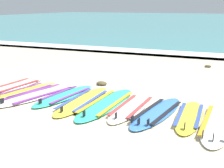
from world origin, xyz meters
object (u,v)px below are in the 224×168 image
surfboard_8 (189,116)px  surfboard_9 (218,123)px  surfboard_4 (83,101)px  surfboard_0 (13,87)px  surfboard_3 (64,96)px  surfboard_5 (106,104)px  surfboard_1 (25,91)px  surfboard_6 (131,107)px  surfboard_7 (157,112)px  surfboard_2 (38,95)px

surfboard_8 → surfboard_9: 0.55m
surfboard_8 → surfboard_4: bearing=178.2°
surfboard_0 → surfboard_4: bearing=-9.5°
surfboard_3 → surfboard_5: bearing=-8.3°
surfboard_1 → surfboard_5: same height
surfboard_3 → surfboard_0: bearing=173.5°
surfboard_4 → surfboard_6: bearing=-0.4°
surfboard_1 → surfboard_4: bearing=-4.5°
surfboard_4 → surfboard_1: bearing=175.5°
surfboard_0 → surfboard_1: size_ratio=1.06×
surfboard_5 → surfboard_7: 1.15m
surfboard_6 → surfboard_8: size_ratio=1.06×
surfboard_5 → surfboard_8: bearing=-3.1°
surfboard_7 → surfboard_4: bearing=176.5°
surfboard_0 → surfboard_7: 3.95m
surfboard_1 → surfboard_7: same height
surfboard_8 → surfboard_9: (0.54, -0.13, 0.00)m
surfboard_4 → surfboard_7: 1.70m
surfboard_3 → surfboard_5: 1.15m
surfboard_6 → surfboard_7: size_ratio=0.94×
surfboard_1 → surfboard_4: same height
surfboard_2 → surfboard_7: bearing=-2.3°
surfboard_1 → surfboard_3: size_ratio=0.95×
surfboard_0 → surfboard_1: 0.62m
surfboard_1 → surfboard_9: bearing=-4.2°
surfboard_2 → surfboard_0: bearing=160.9°
surfboard_0 → surfboard_8: (4.53, -0.45, 0.00)m
surfboard_3 → surfboard_6: 1.72m
surfboard_1 → surfboard_2: (0.47, -0.12, -0.00)m
surfboard_1 → surfboard_5: (2.20, -0.11, -0.00)m
surfboard_2 → surfboard_4: size_ratio=1.09×
surfboard_6 → surfboard_3: bearing=173.6°
surfboard_2 → surfboard_9: same height
surfboard_1 → surfboard_6: size_ratio=0.97×
surfboard_3 → surfboard_4: 0.61m
surfboard_1 → surfboard_2: bearing=-14.3°
surfboard_5 → surfboard_6: 0.58m
surfboard_6 → surfboard_0: bearing=173.6°
surfboard_8 → surfboard_2: bearing=178.6°
surfboard_7 → surfboard_0: bearing=173.1°
surfboard_5 → surfboard_0: bearing=172.8°
surfboard_2 → surfboard_6: same height
surfboard_2 → surfboard_6: bearing=-0.4°
surfboard_6 → surfboard_7: 0.58m
surfboard_8 → surfboard_9: bearing=-13.6°
surfboard_1 → surfboard_2: 0.48m
surfboard_1 → surfboard_0: bearing=157.1°
surfboard_2 → surfboard_5: 1.73m
surfboard_2 → surfboard_8: bearing=-1.4°
surfboard_0 → surfboard_8: bearing=-5.6°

